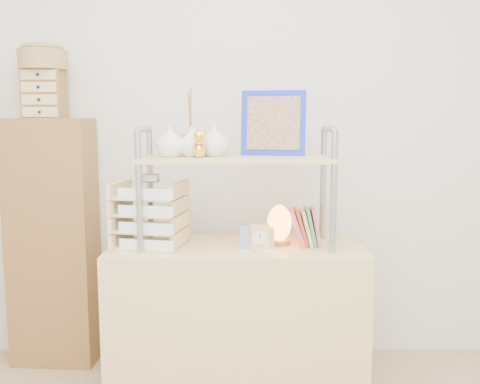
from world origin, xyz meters
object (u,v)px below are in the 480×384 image
object	(u,v)px
letter_tray	(150,218)
salt_lamp	(279,224)
desk	(237,320)
cabinet	(53,243)

from	to	relation	value
letter_tray	salt_lamp	world-z (taller)	letter_tray
desk	cabinet	size ratio (longest dim) A/B	0.89
letter_tray	salt_lamp	xyz separation A→B (m)	(0.61, 0.04, -0.04)
desk	salt_lamp	bearing A→B (deg)	5.35
desk	letter_tray	bearing A→B (deg)	-176.61
cabinet	salt_lamp	bearing A→B (deg)	-12.19
desk	letter_tray	xyz separation A→B (m)	(-0.41, -0.02, 0.51)
letter_tray	desk	bearing A→B (deg)	3.39
salt_lamp	letter_tray	bearing A→B (deg)	-175.96
cabinet	desk	bearing A→B (deg)	-16.20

